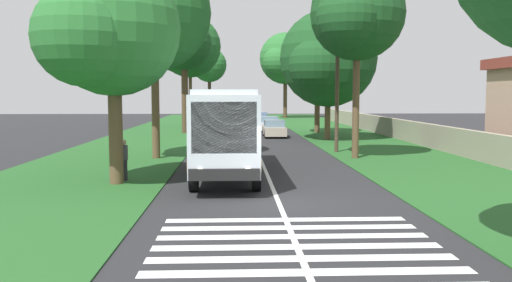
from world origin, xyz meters
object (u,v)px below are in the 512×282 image
Objects in this scene: roadside_tree_left_0 at (209,66)px; roadside_tree_right_3 at (355,16)px; trailing_car_0 at (274,129)px; roadside_tree_left_2 at (109,34)px; pedestrian at (124,160)px; coach_bus at (226,127)px; trailing_car_1 at (269,124)px; roadside_tree_left_1 at (188,48)px; roadside_tree_left_3 at (183,45)px; trailing_car_2 at (231,121)px; roadside_tree_right_0 at (316,71)px; roadside_tree_right_4 at (326,61)px; roadside_tree_right_1 at (284,60)px; utility_pole at (337,87)px; trailing_car_3 at (260,118)px; roadside_tree_left_4 at (151,16)px.

roadside_tree_left_0 is 52.86m from roadside_tree_right_3.
roadside_tree_left_0 is (36.62, 7.14, 7.10)m from trailing_car_0.
roadside_tree_left_2 is 5.04m from pedestrian.
coach_bus is 28.07m from trailing_car_1.
roadside_tree_left_1 is 1.15× the size of roadside_tree_left_3.
roadside_tree_left_3 is (-32.06, 0.80, 0.24)m from roadside_tree_left_0.
trailing_car_2 is (6.93, 3.73, 0.00)m from trailing_car_1.
trailing_car_1 is 6.86m from roadside_tree_right_0.
pedestrian reaches higher than trailing_car_1.
trailing_car_1 is 0.43× the size of roadside_tree_right_4.
roadside_tree_right_4 is (-37.91, 0.33, -2.49)m from roadside_tree_right_1.
roadside_tree_left_2 is 1.13× the size of utility_pole.
roadside_tree_right_1 is (35.05, -4.11, 7.92)m from trailing_car_0.
coach_bus is 26.51m from roadside_tree_left_3.
roadside_tree_left_1 is 0.97× the size of roadside_tree_right_1.
roadside_tree_right_3 is 14.94m from pedestrian.
utility_pole is at bearing 178.55° from roadside_tree_right_1.
roadside_tree_left_2 reaches higher than trailing_car_1.
trailing_car_1 is at bearing -134.92° from roadside_tree_left_1.
utility_pole is at bearing -36.59° from coach_bus.
pedestrian is (0.67, -0.31, -4.99)m from roadside_tree_left_2.
roadside_tree_left_1 reaches higher than roadside_tree_left_0.
roadside_tree_right_3 reaches higher than trailing_car_0.
trailing_car_3 is at bearing -4.92° from coach_bus.
roadside_tree_right_1 reaches higher than roadside_tree_left_1.
trailing_car_1 is (6.84, -0.03, 0.00)m from trailing_car_0.
trailing_car_0 is 2.54× the size of pedestrian.
roadside_tree_left_2 is 0.81× the size of roadside_tree_left_3.
trailing_car_1 is at bearing -15.29° from roadside_tree_left_2.
pedestrian is (-19.65, 11.64, -5.19)m from roadside_tree_right_4.
roadside_tree_right_3 is 1.37× the size of utility_pole.
roadside_tree_right_3 is at bearing 177.27° from roadside_tree_right_0.
pedestrian is at bearing 169.70° from trailing_car_3.
trailing_car_3 is 0.52× the size of roadside_tree_right_0.
roadside_tree_left_2 is (-30.02, 8.20, 5.23)m from trailing_car_1.
roadside_tree_left_0 is at bearing 13.53° from trailing_car_1.
roadside_tree_right_0 is (25.51, -7.85, 3.50)m from coach_bus.
trailing_car_0 is 23.84m from pedestrian.
roadside_tree_left_3 reaches higher than coach_bus.
roadside_tree_right_3 is 6.20× the size of pedestrian.
roadside_tree_left_4 is (-14.76, 7.84, 7.12)m from trailing_car_0.
roadside_tree_left_2 is (-2.24, 4.48, 3.75)m from coach_bus.
roadside_tree_left_2 is at bearing 156.04° from roadside_tree_right_0.
roadside_tree_left_4 is at bearing 33.85° from coach_bus.
pedestrian is at bearing 123.36° from roadside_tree_right_3.
trailing_car_3 is 0.35× the size of roadside_tree_left_1.
utility_pole is at bearing 174.63° from roadside_tree_right_4.
roadside_tree_right_1 is at bearing -20.16° from trailing_car_2.
roadside_tree_right_0 is 0.79× the size of roadside_tree_right_3.
roadside_tree_left_1 is at bearing 45.08° from trailing_car_1.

